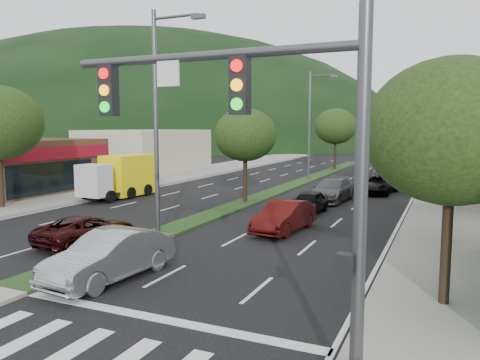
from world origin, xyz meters
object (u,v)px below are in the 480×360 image
at_px(streetlight_near, 160,112).
at_px(sedan_silver, 110,256).
at_px(tree_r_b, 451,125).
at_px(tree_r_c, 451,130).
at_px(car_queue_b, 332,190).
at_px(streetlight_mid, 312,120).
at_px(tree_med_near, 245,135).
at_px(car_queue_a, 308,202).
at_px(tree_med_far, 336,126).
at_px(tree_r_e, 450,127).
at_px(motorhome, 403,161).
at_px(traffic_signal, 274,144).
at_px(car_queue_c, 284,217).
at_px(tree_r_a, 452,132).
at_px(tree_r_d, 451,124).
at_px(suv_maroon, 86,230).
at_px(car_queue_d, 378,185).
at_px(box_truck, 122,178).

bearing_deg(streetlight_near, sedan_silver, -72.20).
height_order(tree_r_b, tree_r_c, tree_r_b).
height_order(sedan_silver, car_queue_b, sedan_silver).
height_order(streetlight_near, streetlight_mid, same).
height_order(tree_r_c, tree_med_near, tree_r_c).
bearing_deg(sedan_silver, car_queue_a, 84.39).
bearing_deg(tree_med_far, tree_r_e, -18.43).
relative_size(car_queue_b, motorhome, 0.53).
bearing_deg(traffic_signal, streetlight_near, 132.77).
height_order(streetlight_near, car_queue_c, streetlight_near).
xyz_separation_m(tree_r_a, motorhome, (-3.62, 28.81, -2.83)).
distance_m(sedan_silver, car_queue_a, 14.22).
bearing_deg(tree_r_a, car_queue_a, 120.80).
xyz_separation_m(streetlight_mid, motorhome, (8.17, -0.19, -3.59)).
distance_m(car_queue_b, motorhome, 12.19).
xyz_separation_m(streetlight_mid, car_queue_b, (4.74, -11.82, -4.83)).
height_order(tree_r_b, tree_r_e, tree_r_b).
bearing_deg(streetlight_near, streetlight_mid, 90.00).
relative_size(traffic_signal, motorhome, 0.71).
bearing_deg(car_queue_b, tree_r_d, 56.39).
xyz_separation_m(traffic_signal, car_queue_c, (-4.06, 12.72, -3.92)).
xyz_separation_m(tree_r_e, tree_med_far, (-12.00, 4.00, 0.11)).
bearing_deg(streetlight_mid, tree_med_near, -90.78).
bearing_deg(tree_med_far, car_queue_c, -81.38).
relative_size(sedan_silver, suv_maroon, 1.08).
height_order(streetlight_near, car_queue_d, streetlight_near).
distance_m(traffic_signal, car_queue_b, 23.41).
bearing_deg(car_queue_b, tree_r_e, 74.50).
height_order(tree_r_c, tree_r_d, tree_r_d).
xyz_separation_m(traffic_signal, car_queue_b, (-4.08, 22.72, -3.89)).
bearing_deg(tree_r_e, tree_r_c, -90.00).
bearing_deg(tree_r_e, tree_med_near, -118.61).
bearing_deg(tree_r_d, streetlight_near, -118.20).
bearing_deg(box_truck, tree_med_near, -169.31).
height_order(tree_r_a, motorhome, tree_r_a).
bearing_deg(car_queue_a, tree_med_far, 102.85).
xyz_separation_m(tree_r_e, tree_med_near, (-12.00, -22.00, -0.46)).
height_order(car_queue_d, motorhome, motorhome).
bearing_deg(tree_r_d, tree_r_a, -90.00).
height_order(streetlight_near, car_queue_a, streetlight_near).
distance_m(tree_med_near, tree_med_far, 26.01).
bearing_deg(tree_r_b, suv_maroon, -155.06).
xyz_separation_m(box_truck, motorhome, (17.38, 15.94, 0.59)).
height_order(streetlight_mid, car_queue_c, streetlight_mid).
bearing_deg(tree_r_e, car_queue_d, -109.06).
bearing_deg(streetlight_near, tree_r_a, -18.73).
relative_size(tree_r_c, tree_r_d, 0.90).
bearing_deg(tree_med_near, motorhome, 60.51).
distance_m(tree_r_a, car_queue_c, 10.85).
bearing_deg(motorhome, tree_r_d, -33.78).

